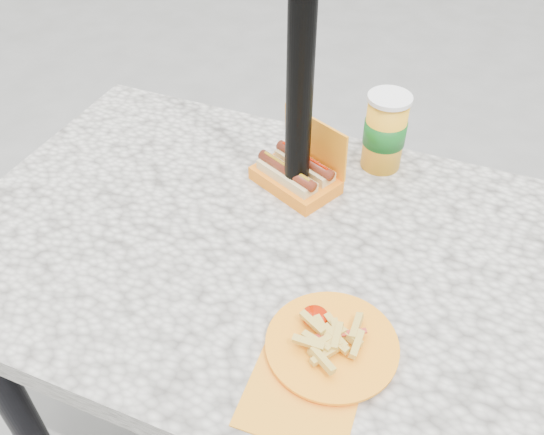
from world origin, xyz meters
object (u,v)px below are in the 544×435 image
at_px(hotdog_box, 297,173).
at_px(soda_cup, 385,132).
at_px(umbrella_pole, 302,31).
at_px(fries_plate, 329,347).

distance_m(hotdog_box, soda_cup, 0.21).
bearing_deg(soda_cup, hotdog_box, -136.63).
bearing_deg(umbrella_pole, soda_cup, 49.57).
bearing_deg(fries_plate, hotdog_box, 117.52).
height_order(hotdog_box, soda_cup, soda_cup).
distance_m(hotdog_box, fries_plate, 0.42).
xyz_separation_m(hotdog_box, fries_plate, (0.19, -0.37, -0.02)).
height_order(hotdog_box, fries_plate, hotdog_box).
height_order(umbrella_pole, hotdog_box, umbrella_pole).
height_order(umbrella_pole, fries_plate, umbrella_pole).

